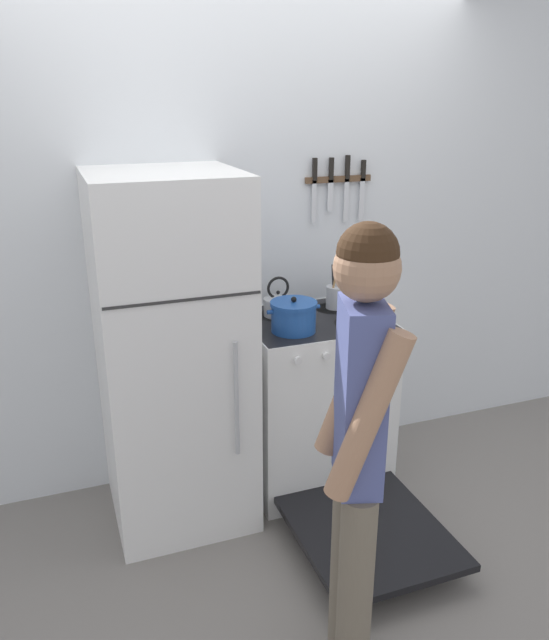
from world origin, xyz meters
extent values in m
plane|color=slate|center=(0.00, 0.00, 0.00)|extent=(14.00, 14.00, 0.00)
cube|color=silver|center=(0.00, 0.03, 1.27)|extent=(10.00, 0.06, 2.55)
cube|color=white|center=(-0.45, -0.34, 0.86)|extent=(0.67, 0.67, 1.72)
cube|color=#2D2D2D|center=(-0.45, -0.68, 1.24)|extent=(0.65, 0.01, 0.01)
cylinder|color=#B2B5BA|center=(-0.24, -0.69, 0.76)|extent=(0.02, 0.02, 0.55)
cube|color=white|center=(0.30, -0.30, 0.47)|extent=(0.72, 0.61, 0.94)
cube|color=black|center=(0.30, -0.30, 0.93)|extent=(0.71, 0.59, 0.02)
cube|color=black|center=(0.30, -0.58, 0.46)|extent=(0.62, 0.05, 0.72)
cylinder|color=black|center=(0.14, -0.42, 0.93)|extent=(0.19, 0.19, 0.01)
cylinder|color=black|center=(0.46, -0.42, 0.93)|extent=(0.19, 0.19, 0.01)
cylinder|color=black|center=(0.14, -0.18, 0.93)|extent=(0.19, 0.19, 0.01)
cylinder|color=black|center=(0.46, -0.18, 0.93)|extent=(0.19, 0.19, 0.01)
cylinder|color=silver|center=(0.08, -0.62, 0.87)|extent=(0.04, 0.02, 0.04)
cylinder|color=silver|center=(0.23, -0.62, 0.87)|extent=(0.04, 0.02, 0.04)
cylinder|color=silver|center=(0.37, -0.62, 0.87)|extent=(0.04, 0.02, 0.04)
cylinder|color=silver|center=(0.52, -0.62, 0.87)|extent=(0.04, 0.02, 0.04)
cube|color=black|center=(0.30, -0.98, 0.12)|extent=(0.66, 0.76, 0.04)
cube|color=#99999E|center=(0.30, -0.38, 0.42)|extent=(0.58, 0.33, 0.01)
cylinder|color=#1E4C9E|center=(0.14, -0.42, 1.00)|extent=(0.22, 0.22, 0.13)
cylinder|color=#1E4C9E|center=(0.14, -0.42, 1.08)|extent=(0.23, 0.23, 0.02)
sphere|color=black|center=(0.14, -0.42, 1.10)|extent=(0.03, 0.03, 0.03)
cylinder|color=#1E4C9E|center=(0.02, -0.42, 1.05)|extent=(0.03, 0.02, 0.02)
cylinder|color=#1E4C9E|center=(0.26, -0.42, 1.05)|extent=(0.03, 0.02, 0.02)
cylinder|color=silver|center=(0.15, -0.18, 0.98)|extent=(0.15, 0.15, 0.09)
cone|color=silver|center=(0.15, -0.18, 1.04)|extent=(0.15, 0.15, 0.02)
sphere|color=black|center=(0.15, -0.18, 1.06)|extent=(0.02, 0.02, 0.02)
cone|color=silver|center=(0.22, -0.18, 0.99)|extent=(0.09, 0.03, 0.07)
torus|color=black|center=(0.15, -0.18, 1.09)|extent=(0.12, 0.01, 0.12)
cylinder|color=#B7BABF|center=(0.48, -0.18, 1.00)|extent=(0.10, 0.10, 0.12)
cylinder|color=#9E7547|center=(0.46, -0.19, 1.07)|extent=(0.06, 0.01, 0.22)
cylinder|color=#232326|center=(0.48, -0.15, 1.06)|extent=(0.02, 0.02, 0.21)
cylinder|color=#B2B5BA|center=(0.49, -0.18, 1.05)|extent=(0.03, 0.03, 0.18)
cylinder|color=#4C4C51|center=(0.49, -0.17, 1.08)|extent=(0.01, 0.05, 0.25)
cylinder|color=#6B6051|center=(-0.11, -1.60, 0.41)|extent=(0.12, 0.12, 0.83)
cylinder|color=#6B6051|center=(-0.06, -1.44, 0.41)|extent=(0.12, 0.12, 0.83)
cube|color=#4C5693|center=(-0.08, -1.52, 1.14)|extent=(0.19, 0.26, 0.62)
cylinder|color=#A87A5B|center=(-0.12, -1.64, 1.14)|extent=(0.26, 0.15, 0.55)
cylinder|color=#A87A5B|center=(-0.04, -1.40, 1.14)|extent=(0.26, 0.15, 0.55)
sphere|color=#A87A5B|center=(-0.08, -1.52, 1.55)|extent=(0.20, 0.20, 0.20)
sphere|color=#382314|center=(-0.08, -1.52, 1.60)|extent=(0.18, 0.18, 0.18)
cube|color=brown|center=(0.55, -0.01, 1.60)|extent=(0.38, 0.02, 0.03)
cube|color=silver|center=(0.41, -0.02, 1.49)|extent=(0.02, 0.00, 0.23)
cube|color=black|center=(0.41, -0.02, 1.66)|extent=(0.02, 0.02, 0.12)
cube|color=silver|center=(0.51, -0.02, 1.52)|extent=(0.03, 0.00, 0.17)
cube|color=black|center=(0.51, -0.02, 1.66)|extent=(0.02, 0.02, 0.11)
cube|color=silver|center=(0.60, -0.02, 1.48)|extent=(0.03, 0.00, 0.23)
cube|color=black|center=(0.60, -0.02, 1.66)|extent=(0.02, 0.02, 0.12)
cube|color=silver|center=(0.70, -0.02, 1.48)|extent=(0.03, 0.00, 0.23)
cube|color=black|center=(0.70, -0.02, 1.65)|extent=(0.02, 0.02, 0.10)
camera|label=1|loc=(-0.94, -3.07, 2.02)|focal=35.00mm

